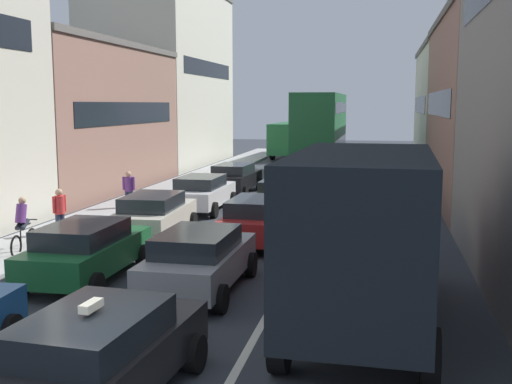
{
  "coord_description": "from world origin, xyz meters",
  "views": [
    {
      "loc": [
        4.0,
        -7.67,
        4.44
      ],
      "look_at": [
        0.0,
        12.0,
        1.6
      ],
      "focal_mm": 43.79,
      "sensor_mm": 36.0,
      "label": 1
    }
  ],
  "objects_px": {
    "sedan_left_lane_third": "(154,215)",
    "sedan_left_lane_fourth": "(202,192)",
    "sedan_centre_lane_fifth": "(295,179)",
    "cyclist_on_sidewalk": "(23,226)",
    "taxi_centre_lane_front": "(98,356)",
    "bus_mid_queue_primary": "(321,130)",
    "bus_far_queue_secondary": "(295,136)",
    "sedan_centre_lane_second": "(199,259)",
    "pedestrian_near_kerb": "(129,188)",
    "sedan_right_lane_behind_truck": "(362,225)",
    "pedestrian_mid_sidewalk": "(60,210)",
    "hatchback_centre_lane_third": "(258,219)",
    "wagon_left_lane_second": "(86,250)",
    "wagon_right_lane_far": "(367,199)",
    "sedan_left_lane_fifth": "(234,178)",
    "coupe_centre_lane_fourth": "(284,196)",
    "removalist_box_truck": "(364,232)"
  },
  "relations": [
    {
      "from": "sedan_centre_lane_fifth",
      "to": "wagon_right_lane_far",
      "type": "distance_m",
      "value": 6.95
    },
    {
      "from": "bus_far_queue_secondary",
      "to": "taxi_centre_lane_front",
      "type": "bearing_deg",
      "value": -172.89
    },
    {
      "from": "pedestrian_near_kerb",
      "to": "sedan_centre_lane_fifth",
      "type": "bearing_deg",
      "value": 131.03
    },
    {
      "from": "sedan_left_lane_third",
      "to": "pedestrian_near_kerb",
      "type": "xyz_separation_m",
      "value": [
        -2.99,
        4.97,
        0.15
      ]
    },
    {
      "from": "sedan_centre_lane_fifth",
      "to": "wagon_right_lane_far",
      "type": "relative_size",
      "value": 0.99
    },
    {
      "from": "hatchback_centre_lane_third",
      "to": "pedestrian_mid_sidewalk",
      "type": "height_order",
      "value": "pedestrian_mid_sidewalk"
    },
    {
      "from": "sedan_centre_lane_fifth",
      "to": "bus_far_queue_secondary",
      "type": "bearing_deg",
      "value": 6.65
    },
    {
      "from": "sedan_left_lane_third",
      "to": "sedan_left_lane_fourth",
      "type": "xyz_separation_m",
      "value": [
        0.07,
        5.38,
        0.0
      ]
    },
    {
      "from": "hatchback_centre_lane_third",
      "to": "pedestrian_mid_sidewalk",
      "type": "xyz_separation_m",
      "value": [
        -6.62,
        -0.48,
        0.15
      ]
    },
    {
      "from": "taxi_centre_lane_front",
      "to": "bus_mid_queue_primary",
      "type": "xyz_separation_m",
      "value": [
        0.16,
        30.96,
        2.03
      ]
    },
    {
      "from": "taxi_centre_lane_front",
      "to": "bus_far_queue_secondary",
      "type": "relative_size",
      "value": 0.42
    },
    {
      "from": "sedan_left_lane_third",
      "to": "sedan_centre_lane_fifth",
      "type": "relative_size",
      "value": 1.01
    },
    {
      "from": "pedestrian_near_kerb",
      "to": "sedan_centre_lane_second",
      "type": "bearing_deg",
      "value": 28.24
    },
    {
      "from": "sedan_left_lane_fourth",
      "to": "pedestrian_mid_sidewalk",
      "type": "distance_m",
      "value": 6.76
    },
    {
      "from": "wagon_left_lane_second",
      "to": "coupe_centre_lane_fourth",
      "type": "distance_m",
      "value": 10.7
    },
    {
      "from": "sedan_centre_lane_second",
      "to": "sedan_centre_lane_fifth",
      "type": "xyz_separation_m",
      "value": [
        0.02,
        16.31,
        0.0
      ]
    },
    {
      "from": "taxi_centre_lane_front",
      "to": "coupe_centre_lane_fourth",
      "type": "relative_size",
      "value": 1.02
    },
    {
      "from": "sedan_left_lane_fourth",
      "to": "bus_far_queue_secondary",
      "type": "relative_size",
      "value": 0.41
    },
    {
      "from": "sedan_left_lane_third",
      "to": "sedan_left_lane_fifth",
      "type": "xyz_separation_m",
      "value": [
        0.18,
        10.69,
        0.0
      ]
    },
    {
      "from": "hatchback_centre_lane_third",
      "to": "bus_mid_queue_primary",
      "type": "xyz_separation_m",
      "value": [
        0.02,
        19.81,
        2.03
      ]
    },
    {
      "from": "taxi_centre_lane_front",
      "to": "pedestrian_near_kerb",
      "type": "distance_m",
      "value": 17.46
    },
    {
      "from": "sedan_right_lane_behind_truck",
      "to": "bus_mid_queue_primary",
      "type": "height_order",
      "value": "bus_mid_queue_primary"
    },
    {
      "from": "sedan_centre_lane_second",
      "to": "pedestrian_near_kerb",
      "type": "xyz_separation_m",
      "value": [
        -6.18,
        10.43,
        0.15
      ]
    },
    {
      "from": "sedan_centre_lane_second",
      "to": "bus_mid_queue_primary",
      "type": "xyz_separation_m",
      "value": [
        0.38,
        25.14,
        2.03
      ]
    },
    {
      "from": "sedan_centre_lane_fifth",
      "to": "cyclist_on_sidewalk",
      "type": "bearing_deg",
      "value": 154.42
    },
    {
      "from": "bus_mid_queue_primary",
      "to": "bus_far_queue_secondary",
      "type": "bearing_deg",
      "value": 14.43
    },
    {
      "from": "coupe_centre_lane_fourth",
      "to": "sedan_left_lane_fifth",
      "type": "distance_m",
      "value": 6.63
    },
    {
      "from": "wagon_left_lane_second",
      "to": "hatchback_centre_lane_third",
      "type": "xyz_separation_m",
      "value": [
        3.42,
        5.02,
        0.0
      ]
    },
    {
      "from": "sedan_left_lane_fourth",
      "to": "bus_mid_queue_primary",
      "type": "height_order",
      "value": "bus_mid_queue_primary"
    },
    {
      "from": "cyclist_on_sidewalk",
      "to": "pedestrian_mid_sidewalk",
      "type": "distance_m",
      "value": 2.32
    },
    {
      "from": "wagon_right_lane_far",
      "to": "pedestrian_mid_sidewalk",
      "type": "xyz_separation_m",
      "value": [
        -9.94,
        -5.53,
        0.15
      ]
    },
    {
      "from": "sedan_left_lane_third",
      "to": "pedestrian_near_kerb",
      "type": "distance_m",
      "value": 5.8
    },
    {
      "from": "hatchback_centre_lane_third",
      "to": "cyclist_on_sidewalk",
      "type": "bearing_deg",
      "value": 113.82
    },
    {
      "from": "sedan_left_lane_fifth",
      "to": "wagon_right_lane_far",
      "type": "height_order",
      "value": "same"
    },
    {
      "from": "pedestrian_near_kerb",
      "to": "taxi_centre_lane_front",
      "type": "bearing_deg",
      "value": 19.08
    },
    {
      "from": "sedan_centre_lane_second",
      "to": "sedan_left_lane_third",
      "type": "height_order",
      "value": "same"
    },
    {
      "from": "taxi_centre_lane_front",
      "to": "wagon_right_lane_far",
      "type": "distance_m",
      "value": 16.57
    },
    {
      "from": "removalist_box_truck",
      "to": "sedan_left_lane_fourth",
      "type": "distance_m",
      "value": 14.49
    },
    {
      "from": "sedan_left_lane_fourth",
      "to": "sedan_right_lane_behind_truck",
      "type": "xyz_separation_m",
      "value": [
        6.77,
        -5.87,
        0.0
      ]
    },
    {
      "from": "hatchback_centre_lane_third",
      "to": "sedan_left_lane_fifth",
      "type": "height_order",
      "value": "same"
    },
    {
      "from": "cyclist_on_sidewalk",
      "to": "pedestrian_near_kerb",
      "type": "height_order",
      "value": "cyclist_on_sidewalk"
    },
    {
      "from": "bus_mid_queue_primary",
      "to": "taxi_centre_lane_front",
      "type": "bearing_deg",
      "value": 179.64
    },
    {
      "from": "sedan_left_lane_third",
      "to": "pedestrian_mid_sidewalk",
      "type": "height_order",
      "value": "pedestrian_mid_sidewalk"
    },
    {
      "from": "sedan_left_lane_fourth",
      "to": "wagon_right_lane_far",
      "type": "bearing_deg",
      "value": -93.22
    },
    {
      "from": "sedan_left_lane_fifth",
      "to": "wagon_right_lane_far",
      "type": "bearing_deg",
      "value": -128.4
    },
    {
      "from": "coupe_centre_lane_fourth",
      "to": "pedestrian_mid_sidewalk",
      "type": "height_order",
      "value": "pedestrian_mid_sidewalk"
    },
    {
      "from": "sedan_centre_lane_second",
      "to": "pedestrian_mid_sidewalk",
      "type": "height_order",
      "value": "pedestrian_mid_sidewalk"
    },
    {
      "from": "sedan_centre_lane_fifth",
      "to": "sedan_right_lane_behind_truck",
      "type": "height_order",
      "value": "same"
    },
    {
      "from": "sedan_left_lane_third",
      "to": "coupe_centre_lane_fourth",
      "type": "relative_size",
      "value": 1.01
    },
    {
      "from": "coupe_centre_lane_fourth",
      "to": "wagon_right_lane_far",
      "type": "relative_size",
      "value": 0.99
    }
  ]
}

